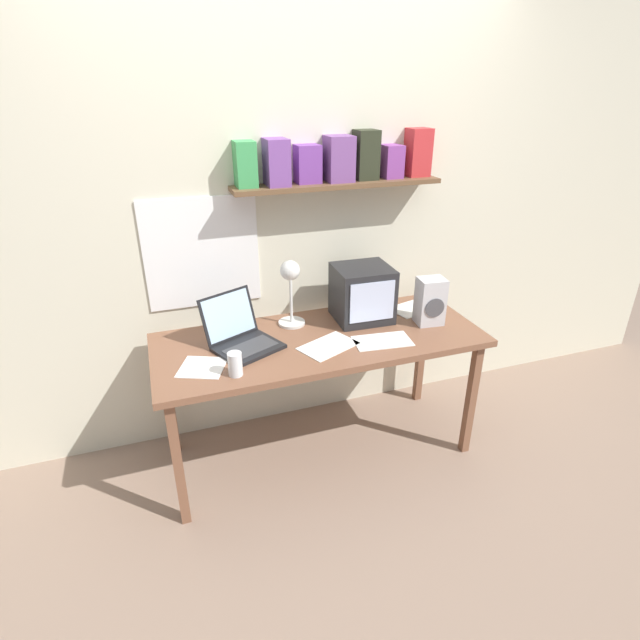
# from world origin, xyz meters

# --- Properties ---
(ground_plane) EXTENTS (12.00, 12.00, 0.00)m
(ground_plane) POSITION_xyz_m (0.00, 0.00, 0.00)
(ground_plane) COLOR gray
(back_wall) EXTENTS (5.60, 0.24, 2.60)m
(back_wall) POSITION_xyz_m (0.00, 0.44, 1.31)
(back_wall) COLOR beige
(back_wall) RESTS_ON ground_plane
(corner_desk) EXTENTS (1.72, 0.69, 0.75)m
(corner_desk) POSITION_xyz_m (0.00, 0.00, 0.68)
(corner_desk) COLOR brown
(corner_desk) RESTS_ON ground_plane
(crt_monitor) EXTENTS (0.32, 0.30, 0.31)m
(crt_monitor) POSITION_xyz_m (0.30, 0.14, 0.90)
(crt_monitor) COLOR #232326
(crt_monitor) RESTS_ON corner_desk
(laptop) EXTENTS (0.41, 0.42, 0.25)m
(laptop) POSITION_xyz_m (-0.41, 0.06, 0.81)
(laptop) COLOR black
(laptop) RESTS_ON corner_desk
(desk_lamp) EXTENTS (0.15, 0.19, 0.39)m
(desk_lamp) POSITION_xyz_m (-0.11, 0.16, 1.01)
(desk_lamp) COLOR silver
(desk_lamp) RESTS_ON corner_desk
(juice_glass) EXTENTS (0.07, 0.07, 0.11)m
(juice_glass) POSITION_xyz_m (-0.49, -0.23, 0.80)
(juice_glass) COLOR white
(juice_glass) RESTS_ON corner_desk
(space_heater) EXTENTS (0.16, 0.14, 0.26)m
(space_heater) POSITION_xyz_m (0.63, -0.03, 0.88)
(space_heater) COLOR silver
(space_heater) RESTS_ON corner_desk
(printed_handout) EXTENTS (0.34, 0.28, 0.00)m
(printed_handout) POSITION_xyz_m (0.01, -0.11, 0.75)
(printed_handout) COLOR white
(printed_handout) RESTS_ON corner_desk
(loose_paper_near_laptop) EXTENTS (0.28, 0.24, 0.00)m
(loose_paper_near_laptop) POSITION_xyz_m (0.63, 0.16, 0.75)
(loose_paper_near_laptop) COLOR white
(loose_paper_near_laptop) RESTS_ON corner_desk
(loose_paper_near_monitor) EXTENTS (0.31, 0.20, 0.00)m
(loose_paper_near_monitor) POSITION_xyz_m (0.29, -0.15, 0.75)
(loose_paper_near_monitor) COLOR white
(loose_paper_near_monitor) RESTS_ON corner_desk
(open_notebook) EXTENTS (0.27, 0.26, 0.00)m
(open_notebook) POSITION_xyz_m (-0.63, -0.11, 0.75)
(open_notebook) COLOR white
(open_notebook) RESTS_ON corner_desk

